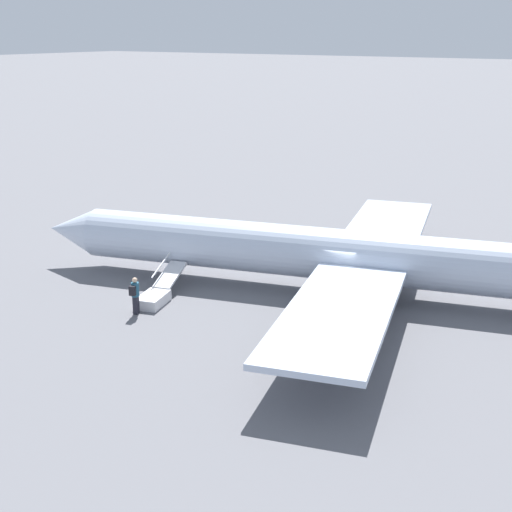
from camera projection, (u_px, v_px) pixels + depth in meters
name	position (u px, v px, depth m)	size (l,w,h in m)	color
ground_plane	(338.00, 293.00, 34.93)	(600.00, 600.00, 0.00)	slate
airplane_main	(359.00, 256.00, 34.05)	(32.17, 25.05, 6.62)	silver
boarding_stairs	(156.00, 294.00, 33.69)	(2.02, 4.14, 1.66)	silver
passenger	(135.00, 293.00, 32.04)	(0.41, 0.56, 1.74)	#23232D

